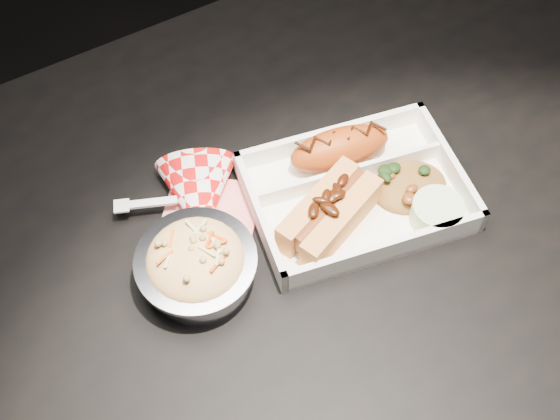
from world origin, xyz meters
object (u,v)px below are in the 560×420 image
(hotdog, at_px, (330,212))
(napkin_fork, at_px, (199,199))
(food_tray, at_px, (355,194))
(foil_coleslaw_cup, at_px, (196,264))
(dining_table, at_px, (312,255))
(fried_pastry, at_px, (340,148))

(hotdog, height_order, napkin_fork, napkin_fork)
(food_tray, distance_m, foil_coleslaw_cup, 0.21)
(dining_table, distance_m, napkin_fork, 0.17)
(dining_table, xyz_separation_m, napkin_fork, (-0.11, 0.08, 0.11))
(hotdog, distance_m, foil_coleslaw_cup, 0.16)
(fried_pastry, relative_size, foil_coleslaw_cup, 0.95)
(dining_table, relative_size, foil_coleslaw_cup, 8.98)
(dining_table, xyz_separation_m, foil_coleslaw_cup, (-0.16, -0.00, 0.12))
(napkin_fork, bearing_deg, hotdog, -18.41)
(hotdog, distance_m, napkin_fork, 0.16)
(food_tray, height_order, napkin_fork, napkin_fork)
(hotdog, relative_size, napkin_fork, 0.81)
(dining_table, xyz_separation_m, hotdog, (0.01, -0.02, 0.12))
(dining_table, xyz_separation_m, food_tray, (0.06, -0.00, 0.10))
(fried_pastry, bearing_deg, food_tray, -101.62)
(dining_table, bearing_deg, food_tray, -2.61)
(dining_table, distance_m, hotdog, 0.13)
(hotdog, bearing_deg, fried_pastry, 28.55)
(dining_table, height_order, fried_pastry, fried_pastry)
(foil_coleslaw_cup, bearing_deg, fried_pastry, 13.73)
(fried_pastry, bearing_deg, foil_coleslaw_cup, -166.27)
(dining_table, relative_size, hotdog, 8.44)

